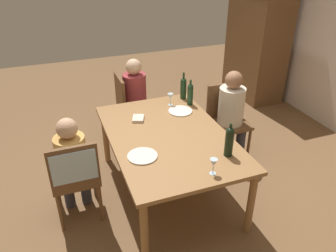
% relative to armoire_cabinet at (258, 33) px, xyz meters
% --- Properties ---
extents(ground_plane, '(10.00, 10.00, 0.00)m').
position_rel_armoire_cabinet_xyz_m(ground_plane, '(1.98, -2.33, -1.10)').
color(ground_plane, brown).
extents(armoire_cabinet, '(1.18, 0.62, 2.18)m').
position_rel_armoire_cabinet_xyz_m(armoire_cabinet, '(0.00, 0.00, 0.00)').
color(armoire_cabinet, brown).
rests_on(armoire_cabinet, ground_plane).
extents(dining_table, '(1.77, 1.17, 0.73)m').
position_rel_armoire_cabinet_xyz_m(dining_table, '(1.98, -2.33, -0.44)').
color(dining_table, olive).
rests_on(dining_table, ground_plane).
extents(chair_far_left, '(0.44, 0.44, 0.92)m').
position_rel_armoire_cabinet_xyz_m(chair_far_left, '(1.50, -1.37, -0.56)').
color(chair_far_left, brown).
rests_on(chair_far_left, ground_plane).
extents(chair_near, '(0.46, 0.44, 0.92)m').
position_rel_armoire_cabinet_xyz_m(chair_near, '(2.11, -3.30, -0.50)').
color(chair_near, brown).
rests_on(chair_near, ground_plane).
extents(chair_left_end, '(0.44, 0.44, 0.92)m').
position_rel_armoire_cabinet_xyz_m(chair_left_end, '(0.72, -2.42, -0.56)').
color(chair_left_end, brown).
rests_on(chair_left_end, ground_plane).
extents(person_woman_host, '(0.36, 0.31, 1.15)m').
position_rel_armoire_cabinet_xyz_m(person_woman_host, '(1.61, -1.37, -0.44)').
color(person_woman_host, '#33333D').
rests_on(person_woman_host, ground_plane).
extents(person_man_bearded, '(0.33, 0.29, 1.09)m').
position_rel_armoire_cabinet_xyz_m(person_man_bearded, '(1.96, -3.30, -0.46)').
color(person_man_bearded, '#33333D').
rests_on(person_man_bearded, ground_plane).
extents(person_man_guest, '(0.31, 0.35, 1.13)m').
position_rel_armoire_cabinet_xyz_m(person_man_guest, '(0.72, -2.31, -0.44)').
color(person_man_guest, '#33333D').
rests_on(person_man_guest, ground_plane).
extents(wine_bottle_tall_green, '(0.07, 0.07, 0.31)m').
position_rel_armoire_cabinet_xyz_m(wine_bottle_tall_green, '(1.42, -1.84, -0.23)').
color(wine_bottle_tall_green, '#19381E').
rests_on(wine_bottle_tall_green, dining_table).
extents(wine_bottle_dark_red, '(0.08, 0.08, 0.33)m').
position_rel_armoire_cabinet_xyz_m(wine_bottle_dark_red, '(2.52, -1.94, -0.21)').
color(wine_bottle_dark_red, black).
rests_on(wine_bottle_dark_red, dining_table).
extents(wine_bottle_short_olive, '(0.07, 0.07, 0.34)m').
position_rel_armoire_cabinet_xyz_m(wine_bottle_short_olive, '(1.23, -1.85, -0.22)').
color(wine_bottle_short_olive, '#19381E').
rests_on(wine_bottle_short_olive, dining_table).
extents(wine_glass_near_left, '(0.07, 0.07, 0.15)m').
position_rel_armoire_cabinet_xyz_m(wine_glass_near_left, '(1.35, -2.07, -0.26)').
color(wine_glass_near_left, silver).
rests_on(wine_glass_near_left, dining_table).
extents(wine_glass_centre, '(0.07, 0.07, 0.15)m').
position_rel_armoire_cabinet_xyz_m(wine_glass_centre, '(2.72, -2.20, -0.26)').
color(wine_glass_centre, silver).
rests_on(wine_glass_centre, dining_table).
extents(dinner_plate_host, '(0.28, 0.28, 0.01)m').
position_rel_armoire_cabinet_xyz_m(dinner_plate_host, '(2.27, -2.69, -0.36)').
color(dinner_plate_host, silver).
rests_on(dinner_plate_host, dining_table).
extents(dinner_plate_guest_left, '(0.27, 0.27, 0.01)m').
position_rel_armoire_cabinet_xyz_m(dinner_plate_guest_left, '(1.55, -2.02, -0.36)').
color(dinner_plate_guest_left, white).
rests_on(dinner_plate_guest_left, dining_table).
extents(folded_napkin, '(0.19, 0.17, 0.03)m').
position_rel_armoire_cabinet_xyz_m(folded_napkin, '(1.57, -2.53, -0.35)').
color(folded_napkin, beige).
rests_on(folded_napkin, dining_table).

